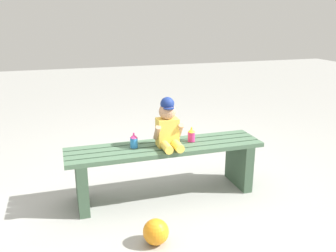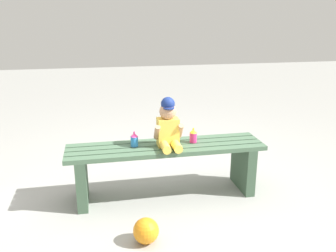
# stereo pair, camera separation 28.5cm
# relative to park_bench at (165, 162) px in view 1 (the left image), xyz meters

# --- Properties ---
(ground_plane) EXTENTS (16.00, 16.00, 0.00)m
(ground_plane) POSITION_rel_park_bench_xyz_m (0.00, 0.00, -0.30)
(ground_plane) COLOR #999993
(park_bench) EXTENTS (1.62, 0.38, 0.45)m
(park_bench) POSITION_rel_park_bench_xyz_m (0.00, 0.00, 0.00)
(park_bench) COLOR #47664C
(park_bench) RESTS_ON ground_plane
(child_figure) EXTENTS (0.23, 0.27, 0.40)m
(child_figure) POSITION_rel_park_bench_xyz_m (0.02, -0.03, 0.32)
(child_figure) COLOR #F2C64C
(child_figure) RESTS_ON park_bench
(sippy_cup_left) EXTENTS (0.06, 0.06, 0.12)m
(sippy_cup_left) POSITION_rel_park_bench_xyz_m (-0.25, 0.03, 0.20)
(sippy_cup_left) COLOR #338CE5
(sippy_cup_left) RESTS_ON park_bench
(sippy_cup_right) EXTENTS (0.06, 0.06, 0.12)m
(sippy_cup_right) POSITION_rel_park_bench_xyz_m (0.24, 0.03, 0.20)
(sippy_cup_right) COLOR #E5337F
(sippy_cup_right) RESTS_ON park_bench
(toy_ball) EXTENTS (0.18, 0.18, 0.18)m
(toy_ball) POSITION_rel_park_bench_xyz_m (-0.26, -0.64, -0.22)
(toy_ball) COLOR orange
(toy_ball) RESTS_ON ground_plane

